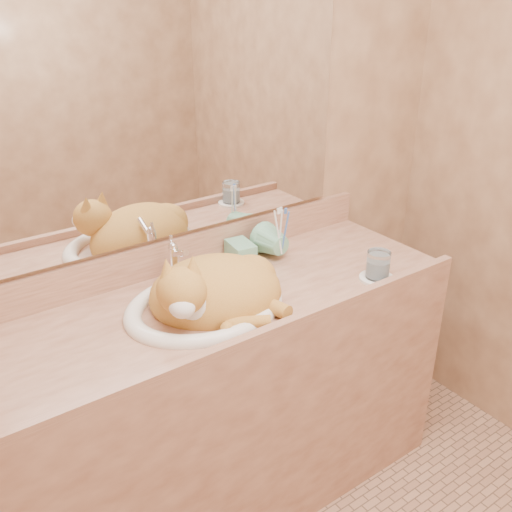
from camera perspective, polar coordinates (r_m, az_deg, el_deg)
wall_back at (r=1.89m, az=-8.44°, el=9.74°), size 2.40×0.02×2.50m
vanity_counter at (r=2.07m, az=-3.26°, el=-14.54°), size 1.60×0.55×0.85m
mirror at (r=1.85m, az=-8.54°, el=13.84°), size 1.30×0.02×0.80m
sink_basin at (r=1.74m, az=-5.21°, el=-2.98°), size 0.52×0.44×0.16m
faucet at (r=1.89m, az=-8.21°, el=-0.61°), size 0.06×0.12×0.16m
cat at (r=1.74m, az=-4.36°, el=-3.31°), size 0.51×0.47×0.23m
soap_dispenser at (r=1.97m, az=-0.80°, el=0.97°), size 0.09×0.09×0.17m
toothbrush_cup at (r=2.04m, az=2.58°, el=0.84°), size 0.13×0.13×0.11m
toothbrushes at (r=2.01m, az=2.62°, el=2.61°), size 0.03×0.03×0.21m
saucer at (r=1.98m, az=11.98°, el=-2.19°), size 0.12×0.12×0.01m
water_glass at (r=1.96m, az=12.11°, el=-0.85°), size 0.08×0.08×0.09m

